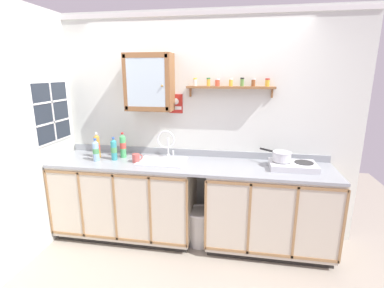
# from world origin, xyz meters

# --- Properties ---
(floor) EXTENTS (6.16, 6.16, 0.00)m
(floor) POSITION_xyz_m (0.00, 0.00, 0.00)
(floor) COLOR #9E9384
(floor) RESTS_ON ground
(back_wall) EXTENTS (3.76, 0.07, 2.61)m
(back_wall) POSITION_xyz_m (0.00, 0.58, 1.31)
(back_wall) COLOR silver
(back_wall) RESTS_ON ground
(side_wall_left) EXTENTS (0.05, 3.35, 2.61)m
(side_wall_left) POSITION_xyz_m (-1.60, -0.32, 1.30)
(side_wall_left) COLOR silver
(side_wall_left) RESTS_ON ground
(lower_cabinet_run) EXTENTS (1.62, 0.65, 0.92)m
(lower_cabinet_run) POSITION_xyz_m (-0.76, 0.23, 0.47)
(lower_cabinet_run) COLOR black
(lower_cabinet_run) RESTS_ON ground
(lower_cabinet_run_right) EXTENTS (1.35, 0.65, 0.92)m
(lower_cabinet_run_right) POSITION_xyz_m (0.90, 0.23, 0.47)
(lower_cabinet_run_right) COLOR black
(lower_cabinet_run_right) RESTS_ON ground
(countertop) EXTENTS (3.12, 0.67, 0.03)m
(countertop) POSITION_xyz_m (0.00, 0.23, 0.94)
(countertop) COLOR gray
(countertop) RESTS_ON lower_cabinet_run
(backsplash) EXTENTS (3.12, 0.02, 0.08)m
(backsplash) POSITION_xyz_m (0.00, 0.54, 0.99)
(backsplash) COLOR gray
(backsplash) RESTS_ON countertop
(sink) EXTENTS (0.53, 0.44, 0.44)m
(sink) POSITION_xyz_m (-0.31, 0.27, 0.96)
(sink) COLOR silver
(sink) RESTS_ON countertop
(hot_plate_stove) EXTENTS (0.48, 0.32, 0.07)m
(hot_plate_stove) POSITION_xyz_m (1.11, 0.25, 0.99)
(hot_plate_stove) COLOR silver
(hot_plate_stove) RESTS_ON countertop
(saucepan) EXTENTS (0.32, 0.28, 0.10)m
(saucepan) POSITION_xyz_m (0.99, 0.28, 1.08)
(saucepan) COLOR silver
(saucepan) RESTS_ON hot_plate_stove
(bottle_soda_green_0) EXTENTS (0.07, 0.07, 0.30)m
(bottle_soda_green_0) POSITION_xyz_m (-0.81, 0.33, 1.10)
(bottle_soda_green_0) COLOR #4CB266
(bottle_soda_green_0) RESTS_ON countertop
(bottle_juice_amber_1) EXTENTS (0.07, 0.07, 0.30)m
(bottle_juice_amber_1) POSITION_xyz_m (-1.11, 0.28, 1.09)
(bottle_juice_amber_1) COLOR gold
(bottle_juice_amber_1) RESTS_ON countertop
(bottle_detergent_teal_2) EXTENTS (0.07, 0.07, 0.27)m
(bottle_detergent_teal_2) POSITION_xyz_m (-0.87, 0.22, 1.08)
(bottle_detergent_teal_2) COLOR teal
(bottle_detergent_teal_2) RESTS_ON countertop
(bottle_water_blue_3) EXTENTS (0.07, 0.07, 0.26)m
(bottle_water_blue_3) POSITION_xyz_m (-1.06, 0.15, 1.07)
(bottle_water_blue_3) COLOR #8CB7E0
(bottle_water_blue_3) RESTS_ON countertop
(mug) EXTENTS (0.11, 0.10, 0.10)m
(mug) POSITION_xyz_m (-0.59, 0.18, 1.00)
(mug) COLOR #B24C47
(mug) RESTS_ON countertop
(wall_cabinet) EXTENTS (0.53, 0.28, 0.63)m
(wall_cabinet) POSITION_xyz_m (-0.48, 0.42, 1.83)
(wall_cabinet) COLOR brown
(spice_shelf) EXTENTS (0.97, 0.14, 0.22)m
(spice_shelf) POSITION_xyz_m (0.42, 0.48, 1.79)
(spice_shelf) COLOR brown
(warning_sign) EXTENTS (0.16, 0.01, 0.22)m
(warning_sign) POSITION_xyz_m (-0.21, 0.55, 1.58)
(warning_sign) COLOR #B2261E
(window) EXTENTS (0.03, 0.63, 0.70)m
(window) POSITION_xyz_m (-1.57, 0.17, 1.50)
(window) COLOR #262D38
(trash_bin) EXTENTS (0.33, 0.33, 0.42)m
(trash_bin) POSITION_xyz_m (0.14, 0.19, 0.22)
(trash_bin) COLOR silver
(trash_bin) RESTS_ON ground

